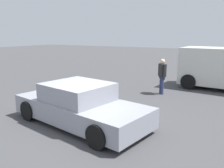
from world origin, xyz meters
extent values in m
plane|color=#424244|center=(0.00, 0.00, 0.00)|extent=(80.00, 80.00, 0.00)
cube|color=gray|center=(-0.22, 0.03, 0.45)|extent=(4.74, 2.61, 0.58)
cube|color=gray|center=(-0.32, 0.04, 1.01)|extent=(2.15, 2.00, 0.54)
cube|color=slate|center=(0.56, -0.12, 1.01)|extent=(0.34, 1.55, 0.45)
cube|color=slate|center=(-1.20, 0.20, 1.01)|extent=(0.34, 1.55, 0.45)
cylinder|color=black|center=(1.45, 0.61, 0.32)|extent=(0.67, 0.33, 0.64)
cylinder|color=black|center=(1.14, -1.10, 0.32)|extent=(0.67, 0.33, 0.64)
cylinder|color=black|center=(-1.58, 1.16, 0.32)|extent=(0.67, 0.33, 0.64)
cylinder|color=black|center=(-1.89, -0.56, 0.32)|extent=(0.67, 0.33, 0.64)
ellipsoid|color=beige|center=(-3.24, 0.81, 0.26)|extent=(0.49, 0.39, 0.24)
sphere|color=beige|center=(-3.49, 0.70, 0.32)|extent=(0.19, 0.19, 0.19)
sphere|color=beige|center=(-3.55, 0.67, 0.32)|extent=(0.09, 0.09, 0.09)
cylinder|color=beige|center=(-3.34, 0.69, 0.08)|extent=(0.06, 0.06, 0.15)
cylinder|color=beige|center=(-3.39, 0.81, 0.08)|extent=(0.06, 0.06, 0.15)
cylinder|color=beige|center=(-3.09, 0.80, 0.08)|extent=(0.06, 0.06, 0.15)
cylinder|color=beige|center=(-3.15, 0.92, 0.08)|extent=(0.06, 0.06, 0.15)
sphere|color=beige|center=(-3.01, 0.91, 0.29)|extent=(0.11, 0.11, 0.11)
cylinder|color=black|center=(1.88, 8.46, 0.38)|extent=(0.78, 0.32, 0.76)
cylinder|color=black|center=(1.70, 6.54, 0.38)|extent=(0.78, 0.32, 0.76)
cylinder|color=navy|center=(0.88, 4.82, 0.42)|extent=(0.13, 0.13, 0.83)
cylinder|color=navy|center=(0.77, 4.95, 0.42)|extent=(0.13, 0.13, 0.83)
cube|color=#262626|center=(0.82, 4.89, 1.12)|extent=(0.44, 0.46, 0.59)
cylinder|color=#262626|center=(0.98, 4.71, 1.07)|extent=(0.09, 0.09, 0.69)
cylinder|color=#262626|center=(0.67, 5.07, 1.07)|extent=(0.09, 0.09, 0.69)
sphere|color=beige|center=(0.82, 4.89, 1.53)|extent=(0.22, 0.22, 0.22)
camera|label=1|loc=(4.07, -5.57, 2.78)|focal=37.69mm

